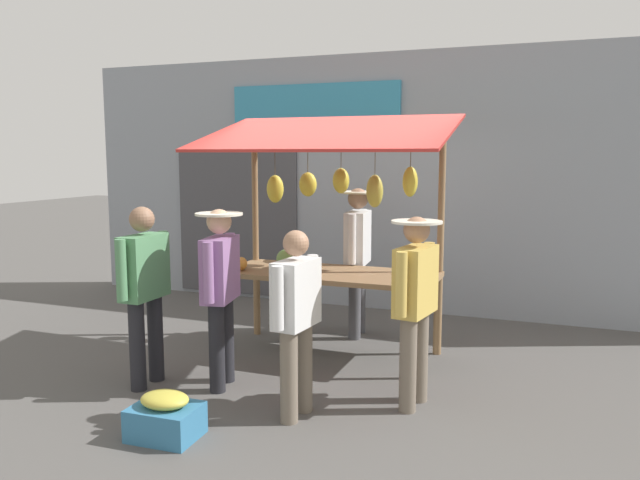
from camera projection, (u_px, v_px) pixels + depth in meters
name	position (u px, v px, depth m)	size (l,w,h in m)	color
ground_plane	(330.00, 354.00, 6.64)	(40.00, 40.00, 0.00)	#514F4C
street_backdrop	(382.00, 183.00, 8.46)	(9.00, 0.30, 3.40)	#8C939E
market_stall	(328.00, 208.00, 6.47)	(2.50, 1.46, 2.50)	olive
vendor_with_sunhat	(358.00, 249.00, 7.17)	(0.44, 0.72, 1.71)	#4C4C51
shopper_with_shopping_bag	(144.00, 283.00, 5.62)	(0.22, 0.70, 1.63)	#232328
shopper_in_striped_shirt	(296.00, 313.00, 4.94)	(0.26, 0.66, 1.51)	#726656
shopper_with_ponytail	(220.00, 284.00, 5.58)	(0.42, 0.68, 1.61)	#232328
shopper_in_grey_tee	(415.00, 297.00, 5.14)	(0.41, 0.68, 1.59)	#726656
produce_crate_near	(165.00, 417.00, 4.65)	(0.51, 0.40, 0.35)	teal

